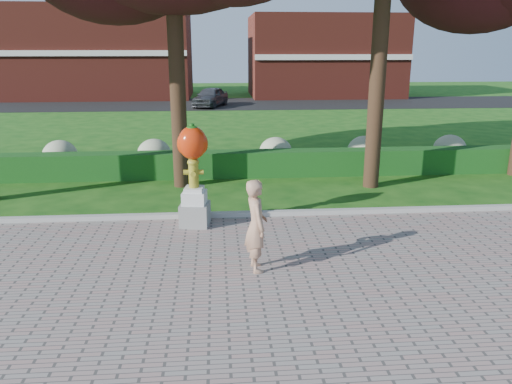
% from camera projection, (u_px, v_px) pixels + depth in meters
% --- Properties ---
extents(ground, '(100.00, 100.00, 0.00)m').
position_uv_depth(ground, '(272.00, 271.00, 9.02)').
color(ground, '#154B12').
rests_on(ground, ground).
extents(curb, '(40.00, 0.18, 0.15)m').
position_uv_depth(curb, '(258.00, 214.00, 11.88)').
color(curb, '#ADADA5').
rests_on(curb, ground).
extents(lawn_hedge, '(24.00, 0.70, 0.80)m').
position_uv_depth(lawn_hedge, '(248.00, 164.00, 15.61)').
color(lawn_hedge, '#144716').
rests_on(lawn_hedge, ground).
extents(hydrangea_row, '(20.10, 1.10, 0.99)m').
position_uv_depth(hydrangea_row, '(263.00, 152.00, 16.57)').
color(hydrangea_row, '#9CA37D').
rests_on(hydrangea_row, ground).
extents(street, '(50.00, 8.00, 0.02)m').
position_uv_depth(street, '(229.00, 104.00, 35.83)').
color(street, black).
rests_on(street, ground).
extents(building_left, '(14.00, 8.00, 7.00)m').
position_uv_depth(building_left, '(102.00, 53.00, 39.84)').
color(building_left, maroon).
rests_on(building_left, ground).
extents(building_right, '(12.00, 8.00, 6.40)m').
position_uv_depth(building_right, '(323.00, 56.00, 41.29)').
color(building_right, maroon).
rests_on(building_right, ground).
extents(hydrant_sculpture, '(0.70, 0.70, 2.30)m').
position_uv_depth(hydrant_sculpture, '(194.00, 172.00, 10.95)').
color(hydrant_sculpture, gray).
rests_on(hydrant_sculpture, walkway).
extents(woman, '(0.49, 0.66, 1.68)m').
position_uv_depth(woman, '(256.00, 226.00, 8.79)').
color(woman, tan).
rests_on(woman, walkway).
extents(parked_car, '(2.78, 4.14, 1.31)m').
position_uv_depth(parked_car, '(210.00, 97.00, 33.83)').
color(parked_car, '#3C3D43').
rests_on(parked_car, street).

